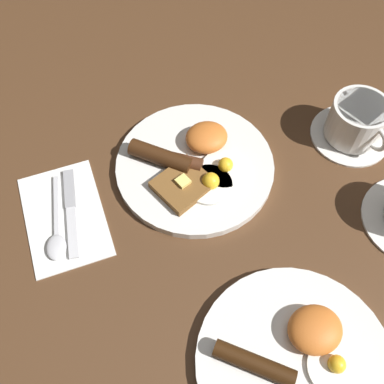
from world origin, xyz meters
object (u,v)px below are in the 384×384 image
at_px(breakfast_plate_far, 297,359).
at_px(spoon, 56,237).
at_px(knife, 71,207).
at_px(breakfast_plate_near, 194,164).
at_px(teacup_near, 356,123).

xyz_separation_m(breakfast_plate_far, spoon, (0.28, -0.29, -0.00)).
distance_m(knife, spoon, 0.06).
height_order(breakfast_plate_near, spoon, breakfast_plate_near).
height_order(breakfast_plate_near, breakfast_plate_far, same).
height_order(breakfast_plate_far, teacup_near, teacup_near).
distance_m(breakfast_plate_far, knife, 0.42).
bearing_deg(spoon, teacup_near, 102.60).
relative_size(breakfast_plate_far, teacup_near, 1.88).
bearing_deg(teacup_near, spoon, 3.70).
xyz_separation_m(breakfast_plate_near, knife, (0.22, 0.01, -0.01)).
bearing_deg(breakfast_plate_near, knife, 2.98).
xyz_separation_m(breakfast_plate_near, spoon, (0.25, 0.06, -0.01)).
relative_size(breakfast_plate_far, spoon, 1.72).
bearing_deg(teacup_near, breakfast_plate_far, 50.76).
bearing_deg(breakfast_plate_far, teacup_near, -129.24).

